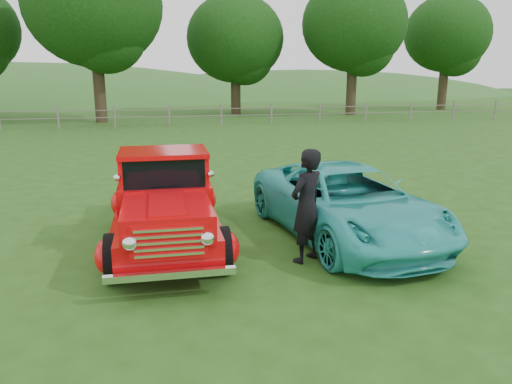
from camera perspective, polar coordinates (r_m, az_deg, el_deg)
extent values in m
plane|color=#254612|center=(7.78, -4.48, -10.12)|extent=(140.00, 140.00, 0.00)
ellipsoid|color=#285820|center=(67.78, -26.18, 5.56)|extent=(84.00, 60.00, 18.00)
ellipsoid|color=#285820|center=(72.48, 5.35, 8.23)|extent=(72.00, 52.00, 14.00)
cube|color=#6A6359|center=(29.20, -9.91, 8.51)|extent=(48.00, 0.04, 0.04)
cube|color=#6A6359|center=(29.16, -9.94, 9.30)|extent=(48.00, 0.04, 0.04)
cylinder|color=#2E2317|center=(32.23, -17.50, 11.91)|extent=(0.70, 0.70, 4.84)
ellipsoid|color=black|center=(32.43, -18.10, 19.68)|extent=(8.00, 8.00, 7.20)
cylinder|color=#2E2317|center=(36.56, -2.34, 11.81)|extent=(0.70, 0.70, 3.74)
ellipsoid|color=black|center=(36.60, -2.39, 17.14)|extent=(6.80, 6.80, 6.12)
cylinder|color=#2E2317|center=(36.78, 10.86, 12.11)|extent=(0.70, 0.70, 4.40)
ellipsoid|color=black|center=(36.89, 11.16, 18.32)|extent=(7.20, 7.20, 6.48)
cylinder|color=#2E2317|center=(43.54, 20.59, 11.58)|extent=(0.70, 0.70, 4.18)
ellipsoid|color=black|center=(43.62, 21.03, 16.56)|extent=(6.60, 6.60, 5.94)
cylinder|color=black|center=(7.91, -15.99, -7.26)|extent=(0.24, 0.76, 0.76)
cylinder|color=black|center=(7.94, -3.90, -6.67)|extent=(0.24, 0.76, 0.76)
cylinder|color=black|center=(10.86, -14.81, -1.44)|extent=(0.24, 0.76, 0.76)
cylinder|color=black|center=(10.88, -6.06, -1.03)|extent=(0.24, 0.76, 0.76)
cube|color=#C5060A|center=(9.29, -10.27, -2.49)|extent=(1.56, 4.61, 0.44)
ellipsoid|color=#C5060A|center=(7.91, -16.52, -7.01)|extent=(0.42, 0.75, 0.54)
ellipsoid|color=#C5060A|center=(7.93, -3.40, -6.37)|extent=(0.42, 0.75, 0.54)
ellipsoid|color=#C5060A|center=(10.86, -15.19, -1.26)|extent=(0.42, 0.75, 0.54)
ellipsoid|color=#C5060A|center=(10.87, -5.70, -0.81)|extent=(0.42, 0.75, 0.54)
cube|color=#C5060A|center=(7.69, -10.11, -2.89)|extent=(1.33, 1.60, 0.42)
cube|color=#C5060A|center=(9.09, -10.37, -0.18)|extent=(1.60, 1.35, 0.44)
cube|color=black|center=(8.99, -10.50, 2.73)|extent=(1.45, 1.12, 0.50)
cube|color=#C5060A|center=(8.94, -10.58, 4.49)|extent=(1.52, 1.22, 0.08)
cube|color=#C5060A|center=(10.51, -10.54, 1.49)|extent=(1.18, 1.95, 0.45)
cube|color=white|center=(6.96, -9.89, -5.73)|extent=(1.06, 0.10, 0.50)
cube|color=white|center=(7.02, -9.72, -9.31)|extent=(1.81, 0.10, 0.10)
cube|color=white|center=(11.67, -10.53, 0.04)|extent=(1.71, 0.10, 0.10)
imported|color=#2CB0A9|center=(9.64, 10.31, -1.22)|extent=(2.93, 5.23, 1.38)
imported|color=black|center=(8.29, 5.80, -1.61)|extent=(0.84, 0.78, 1.92)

